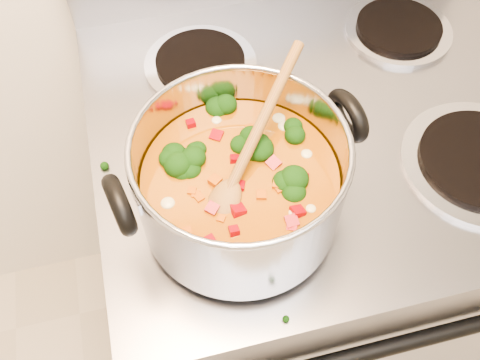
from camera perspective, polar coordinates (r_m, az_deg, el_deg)
The scene contains 4 objects.
electric_range at distance 1.24m, azimuth 6.66°, elevation -6.60°, with size 0.76×0.69×1.08m.
stockpot at distance 0.67m, azimuth -0.03°, elevation -0.30°, with size 0.33×0.26×0.16m.
wooden_spoon at distance 0.65m, azimuth 0.38°, elevation 2.14°, with size 0.18×0.20×0.10m.
cooktop_crumbs at distance 0.75m, azimuth 8.46°, elevation -4.11°, with size 0.26×0.25×0.01m.
Camera 1 is at (-0.23, 0.65, 1.56)m, focal length 40.00 mm.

